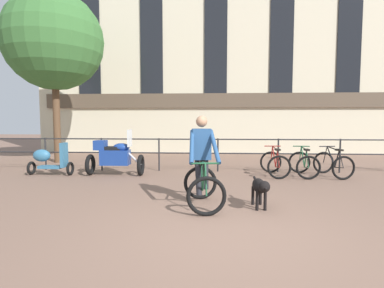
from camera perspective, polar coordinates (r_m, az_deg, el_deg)
The scene contains 11 objects.
ground_plane at distance 4.52m, azimuth 6.57°, elevation -16.33°, with size 60.00×60.00×0.00m, color #7A5B4C.
canal_railing at distance 9.47m, azimuth 4.95°, elevation -0.99°, with size 15.05×0.05×1.05m.
building_facade at distance 15.67m, azimuth 4.53°, elevation 18.30°, with size 18.00×0.72×10.77m.
cyclist_with_bike at distance 5.67m, azimuth 1.99°, elevation -4.05°, with size 0.82×1.25×1.70m.
dog at distance 5.62m, azimuth 12.83°, elevation -8.00°, with size 0.26×0.99×0.58m.
parked_motorcycle at distance 9.06m, azimuth -14.49°, elevation -2.29°, with size 1.63×0.64×1.35m.
parked_bicycle_near_lamp at distance 9.05m, azimuth 15.50°, elevation -3.62°, with size 0.68×1.12×0.86m.
parked_bicycle_mid_left at distance 9.25m, azimuth 20.50°, elevation -3.56°, with size 0.72×1.15×0.86m.
parked_bicycle_mid_right at distance 9.53m, azimuth 25.26°, elevation -3.48°, with size 0.81×1.19×0.86m.
parked_scooter at distance 9.79m, azimuth -25.58°, elevation -2.69°, with size 1.29×0.42×0.96m.
tree_canalside_left at distance 12.93m, azimuth -24.81°, elevation 17.32°, with size 3.64×3.64×6.41m.
Camera 1 is at (-0.24, -4.22, 1.60)m, focal length 28.00 mm.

